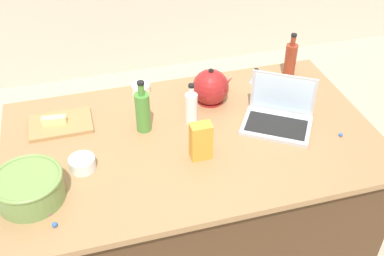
% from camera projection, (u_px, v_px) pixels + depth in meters
% --- Properties ---
extents(island_counter, '(1.68, 1.00, 0.90)m').
position_uv_depth(island_counter, '(192.00, 205.00, 2.37)').
color(island_counter, '#4C331E').
rests_on(island_counter, ground).
extents(laptop, '(0.38, 0.36, 0.22)m').
position_uv_depth(laptop, '(279.00, 115.00, 2.15)').
color(laptop, '#B7B7BC').
rests_on(laptop, island_counter).
extents(mixing_bowl_large, '(0.27, 0.27, 0.12)m').
position_uv_depth(mixing_bowl_large, '(29.00, 187.00, 1.76)').
color(mixing_bowl_large, '#72934C').
rests_on(mixing_bowl_large, island_counter).
extents(bottle_olive, '(0.07, 0.07, 0.26)m').
position_uv_depth(bottle_olive, '(143.00, 111.00, 2.08)').
color(bottle_olive, '#4C8C38').
rests_on(bottle_olive, island_counter).
extents(bottle_vinegar, '(0.06, 0.06, 0.21)m').
position_uv_depth(bottle_vinegar, '(191.00, 107.00, 2.14)').
color(bottle_vinegar, white).
rests_on(bottle_vinegar, island_counter).
extents(bottle_soy, '(0.06, 0.06, 0.25)m').
position_uv_depth(bottle_soy, '(290.00, 59.00, 2.46)').
color(bottle_soy, maroon).
rests_on(bottle_soy, island_counter).
extents(kettle, '(0.21, 0.18, 0.20)m').
position_uv_depth(kettle, '(211.00, 88.00, 2.28)').
color(kettle, maroon).
rests_on(kettle, island_counter).
extents(cutting_board, '(0.29, 0.20, 0.02)m').
position_uv_depth(cutting_board, '(61.00, 124.00, 2.16)').
color(cutting_board, '#AD7F4C').
rests_on(cutting_board, island_counter).
extents(butter_stick_left, '(0.11, 0.05, 0.04)m').
position_uv_depth(butter_stick_left, '(54.00, 120.00, 2.14)').
color(butter_stick_left, '#F4E58C').
rests_on(butter_stick_left, cutting_board).
extents(ramekin_small, '(0.11, 0.11, 0.05)m').
position_uv_depth(ramekin_small, '(82.00, 164.00, 1.92)').
color(ramekin_small, white).
rests_on(ramekin_small, island_counter).
extents(ramekin_medium, '(0.09, 0.09, 0.05)m').
position_uv_depth(ramekin_medium, '(141.00, 88.00, 2.37)').
color(ramekin_medium, white).
rests_on(ramekin_medium, island_counter).
extents(kitchen_timer, '(0.07, 0.07, 0.08)m').
position_uv_depth(kitchen_timer, '(256.00, 76.00, 2.44)').
color(kitchen_timer, '#B2B2B7').
rests_on(kitchen_timer, island_counter).
extents(candy_bag, '(0.09, 0.06, 0.17)m').
position_uv_depth(candy_bag, '(202.00, 141.00, 1.94)').
color(candy_bag, gold).
rests_on(candy_bag, island_counter).
extents(candy_0, '(0.02, 0.02, 0.02)m').
position_uv_depth(candy_0, '(55.00, 225.00, 1.68)').
color(candy_0, blue).
rests_on(candy_0, island_counter).
extents(candy_1, '(0.02, 0.02, 0.02)m').
position_uv_depth(candy_1, '(144.00, 99.00, 2.32)').
color(candy_1, orange).
rests_on(candy_1, island_counter).
extents(candy_2, '(0.01, 0.01, 0.01)m').
position_uv_depth(candy_2, '(257.00, 121.00, 2.18)').
color(candy_2, green).
rests_on(candy_2, island_counter).
extents(candy_3, '(0.02, 0.02, 0.02)m').
position_uv_depth(candy_3, '(341.00, 135.00, 2.10)').
color(candy_3, blue).
rests_on(candy_3, island_counter).
extents(candy_4, '(0.01, 0.01, 0.01)m').
position_uv_depth(candy_4, '(49.00, 214.00, 1.73)').
color(candy_4, '#CC3399').
rests_on(candy_4, island_counter).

